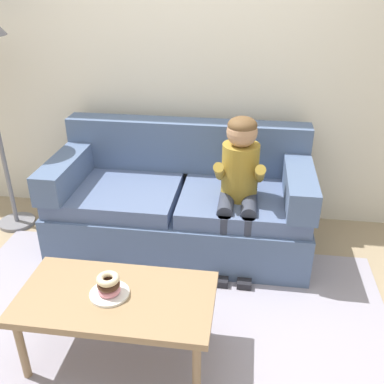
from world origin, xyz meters
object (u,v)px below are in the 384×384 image
object	(u,v)px
donut	(109,290)
coffee_table	(116,302)
couch	(181,204)
person_child	(239,180)

from	to	relation	value
donut	coffee_table	bearing A→B (deg)	-2.35
couch	coffee_table	distance (m)	1.23
couch	donut	bearing A→B (deg)	-98.51
person_child	donut	world-z (taller)	person_child
coffee_table	donut	size ratio (longest dim) A/B	8.65
coffee_table	donut	bearing A→B (deg)	177.65
couch	coffee_table	xyz separation A→B (m)	(-0.15, -1.22, 0.06)
couch	person_child	distance (m)	0.59
person_child	couch	bearing A→B (deg)	155.33
couch	coffee_table	world-z (taller)	couch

